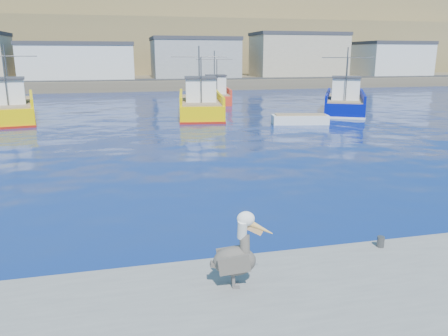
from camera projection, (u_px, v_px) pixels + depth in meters
The scene contains 9 objects.
ground at pixel (241, 227), 14.56m from camera, with size 260.00×260.00×0.00m, color #06144F.
dock_bollards at pixel (298, 251), 11.33m from camera, with size 36.20×0.20×0.30m.
far_shore at pixel (130, 42), 115.12m from camera, with size 200.00×81.00×24.00m.
trawler_yellow_a at pixel (10, 108), 38.53m from camera, with size 5.89×12.14×6.56m.
trawler_yellow_b at pixel (200, 105), 41.10m from camera, with size 5.49×11.63×6.50m.
trawler_blue at pixel (345, 102), 43.51m from camera, with size 8.16×10.94×6.41m.
boat_orange at pixel (215, 94), 52.28m from camera, with size 4.37×8.68×6.09m.
skiff_mid at pixel (300, 120), 36.35m from camera, with size 4.81×2.42×1.00m.
pelican at pixel (237, 255), 9.73m from camera, with size 1.44×0.72×1.77m.
Camera 1 is at (-3.71, -13.09, 5.57)m, focal length 35.00 mm.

